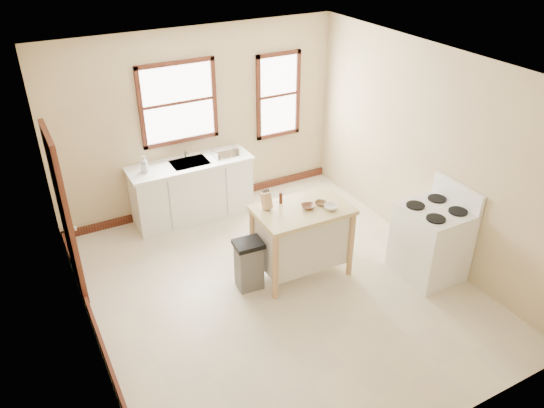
{
  "coord_description": "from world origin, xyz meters",
  "views": [
    {
      "loc": [
        -2.6,
        -4.64,
        4.31
      ],
      "look_at": [
        0.12,
        0.4,
        1.0
      ],
      "focal_mm": 35.0,
      "sensor_mm": 36.0,
      "label": 1
    }
  ],
  "objects": [
    {
      "name": "knife_block",
      "position": [
        0.03,
        0.39,
        1.07
      ],
      "size": [
        0.11,
        0.11,
        0.2
      ],
      "primitive_type": null,
      "rotation": [
        0.0,
        0.0,
        0.12
      ],
      "color": "tan",
      "rests_on": "kitchen_island"
    },
    {
      "name": "soap_bottle_a",
      "position": [
        -0.97,
        2.2,
        1.04
      ],
      "size": [
        0.12,
        0.12,
        0.25
      ],
      "primitive_type": "imported",
      "rotation": [
        0.0,
        0.0,
        0.31
      ],
      "color": "#B2B2B2",
      "rests_on": "sink_counter"
    },
    {
      "name": "faucet",
      "position": [
        -0.3,
        2.38,
        1.03
      ],
      "size": [
        0.03,
        0.03,
        0.22
      ],
      "primitive_type": "cylinder",
      "color": "silver",
      "rests_on": "sink_counter"
    },
    {
      "name": "floor",
      "position": [
        0.0,
        0.0,
        0.0
      ],
      "size": [
        5.0,
        5.0,
        0.0
      ],
      "primitive_type": "plane",
      "color": "beige",
      "rests_on": "ground"
    },
    {
      "name": "window_main",
      "position": [
        -0.3,
        2.48,
        1.75
      ],
      "size": [
        1.17,
        0.06,
        1.22
      ],
      "primitive_type": null,
      "color": "#3A1810",
      "rests_on": "wall_back"
    },
    {
      "name": "bowl_c",
      "position": [
        0.72,
        -0.01,
        1.0
      ],
      "size": [
        0.22,
        0.22,
        0.05
      ],
      "primitive_type": "imported",
      "rotation": [
        0.0,
        0.0,
        -0.32
      ],
      "color": "white",
      "rests_on": "kitchen_island"
    },
    {
      "name": "pepper_grinder",
      "position": [
        0.25,
        0.42,
        1.05
      ],
      "size": [
        0.05,
        0.05,
        0.15
      ],
      "primitive_type": "cylinder",
      "rotation": [
        0.0,
        0.0,
        0.12
      ],
      "color": "#451F12",
      "rests_on": "kitchen_island"
    },
    {
      "name": "gas_stove",
      "position": [
        1.88,
        -0.63,
        0.62
      ],
      "size": [
        0.78,
        0.79,
        1.24
      ],
      "primitive_type": null,
      "color": "white",
      "rests_on": "ground"
    },
    {
      "name": "baseboard_back",
      "position": [
        0.0,
        2.47,
        0.06
      ],
      "size": [
        4.5,
        0.04,
        0.12
      ],
      "primitive_type": "cube",
      "color": "#3A1810",
      "rests_on": "ground"
    },
    {
      "name": "bowl_a",
      "position": [
        0.49,
        0.15,
        0.99
      ],
      "size": [
        0.21,
        0.21,
        0.04
      ],
      "primitive_type": "imported",
      "rotation": [
        0.0,
        0.0,
        -0.25
      ],
      "color": "brown",
      "rests_on": "kitchen_island"
    },
    {
      "name": "baseboard_left",
      "position": [
        -2.22,
        0.0,
        0.06
      ],
      "size": [
        0.04,
        5.0,
        0.12
      ],
      "primitive_type": "cube",
      "color": "#3A1810",
      "rests_on": "ground"
    },
    {
      "name": "door_left",
      "position": [
        -2.21,
        1.3,
        1.05
      ],
      "size": [
        0.06,
        0.9,
        2.1
      ],
      "primitive_type": "cube",
      "color": "#3A1810",
      "rests_on": "ground"
    },
    {
      "name": "wall_back",
      "position": [
        0.0,
        2.5,
        1.4
      ],
      "size": [
        4.5,
        0.04,
        2.8
      ],
      "primitive_type": "cube",
      "color": "#D1C089",
      "rests_on": "ground"
    },
    {
      "name": "sink_counter",
      "position": [
        -0.3,
        2.2,
        0.46
      ],
      "size": [
        1.86,
        0.62,
        0.92
      ],
      "primitive_type": null,
      "color": "white",
      "rests_on": "ground"
    },
    {
      "name": "kitchen_island",
      "position": [
        0.43,
        0.18,
        0.49
      ],
      "size": [
        1.21,
        0.79,
        0.97
      ],
      "primitive_type": null,
      "rotation": [
        0.0,
        0.0,
        -0.03
      ],
      "color": "#DCC581",
      "rests_on": "ground"
    },
    {
      "name": "dish_rack",
      "position": [
        0.26,
        2.17,
        0.97
      ],
      "size": [
        0.4,
        0.32,
        0.09
      ],
      "primitive_type": null,
      "rotation": [
        0.0,
        0.0,
        -0.1
      ],
      "color": "silver",
      "rests_on": "sink_counter"
    },
    {
      "name": "ceiling",
      "position": [
        0.0,
        0.0,
        2.8
      ],
      "size": [
        5.0,
        5.0,
        0.0
      ],
      "primitive_type": "plane",
      "rotation": [
        3.14,
        0.0,
        0.0
      ],
      "color": "white",
      "rests_on": "ground"
    },
    {
      "name": "window_side",
      "position": [
        1.35,
        2.48,
        1.6
      ],
      "size": [
        0.77,
        0.06,
        1.37
      ],
      "primitive_type": null,
      "color": "#3A1810",
      "rests_on": "wall_back"
    },
    {
      "name": "wall_right",
      "position": [
        2.25,
        0.0,
        1.4
      ],
      "size": [
        0.04,
        5.0,
        2.8
      ],
      "primitive_type": "cube",
      "color": "#D1C089",
      "rests_on": "ground"
    },
    {
      "name": "trash_bin",
      "position": [
        -0.31,
        0.22,
        0.34
      ],
      "size": [
        0.37,
        0.32,
        0.68
      ],
      "primitive_type": null,
      "rotation": [
        0.0,
        0.0,
        -0.08
      ],
      "color": "slate",
      "rests_on": "ground"
    },
    {
      "name": "soap_bottle_b",
      "position": [
        -0.98,
        2.2,
        1.01
      ],
      "size": [
        0.11,
        0.12,
        0.19
      ],
      "primitive_type": "imported",
      "rotation": [
        0.0,
        0.0,
        -0.43
      ],
      "color": "#B2B2B2",
      "rests_on": "sink_counter"
    },
    {
      "name": "bowl_b",
      "position": [
        0.68,
        0.15,
        0.99
      ],
      "size": [
        0.2,
        0.2,
        0.04
      ],
      "primitive_type": "imported",
      "rotation": [
        0.0,
        0.0,
        0.55
      ],
      "color": "brown",
      "rests_on": "kitchen_island"
    },
    {
      "name": "wall_left",
      "position": [
        -2.25,
        0.0,
        1.4
      ],
      "size": [
        0.04,
        5.0,
        2.8
      ],
      "primitive_type": "cube",
      "color": "#D1C089",
      "rests_on": "ground"
    }
  ]
}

